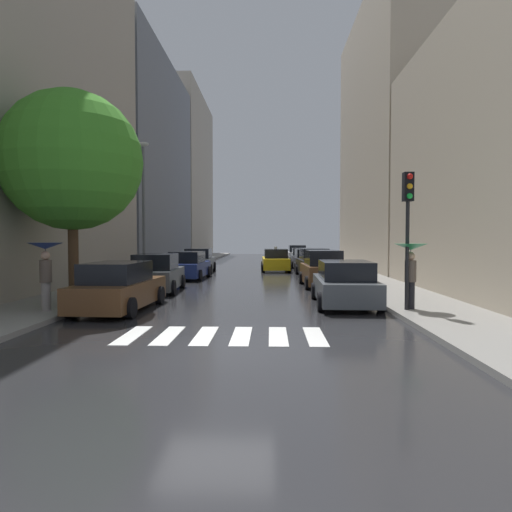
# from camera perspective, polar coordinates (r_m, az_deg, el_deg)

# --- Properties ---
(ground_plane) EXTENTS (28.00, 72.00, 0.04)m
(ground_plane) POSITION_cam_1_polar(r_m,az_deg,el_deg) (33.77, -0.18, -1.87)
(ground_plane) COLOR #252527
(sidewalk_left) EXTENTS (3.00, 72.00, 0.15)m
(sidewalk_left) POSITION_cam_1_polar(r_m,az_deg,el_deg) (34.60, -11.00, -1.66)
(sidewalk_left) COLOR gray
(sidewalk_left) RESTS_ON ground
(sidewalk_right) EXTENTS (3.00, 72.00, 0.15)m
(sidewalk_right) POSITION_cam_1_polar(r_m,az_deg,el_deg) (34.17, 10.79, -1.70)
(sidewalk_right) COLOR gray
(sidewalk_right) RESTS_ON ground
(crosswalk_stripes) EXTENTS (4.95, 2.20, 0.01)m
(crosswalk_stripes) POSITION_cam_1_polar(r_m,az_deg,el_deg) (11.37, -4.14, -9.91)
(crosswalk_stripes) COLOR silver
(crosswalk_stripes) RESTS_ON ground
(building_left_mid) EXTENTS (6.00, 20.88, 18.61)m
(building_left_mid) POSITION_cam_1_polar(r_m,az_deg,el_deg) (44.26, -14.46, 11.14)
(building_left_mid) COLOR slate
(building_left_mid) RESTS_ON ground
(building_left_far) EXTENTS (6.00, 19.73, 21.71)m
(building_left_far) POSITION_cam_1_polar(r_m,az_deg,el_deg) (64.55, -9.22, 9.73)
(building_left_far) COLOR #9E9384
(building_left_far) RESTS_ON ground
(building_right_mid) EXTENTS (6.00, 18.37, 20.08)m
(building_right_mid) POSITION_cam_1_polar(r_m,az_deg,el_deg) (37.97, 17.28, 13.74)
(building_right_mid) COLOR #B2A38C
(building_right_mid) RESTS_ON ground
(parked_car_left_nearest) EXTENTS (2.22, 4.74, 1.61)m
(parked_car_left_nearest) POSITION_cam_1_polar(r_m,az_deg,el_deg) (15.80, -16.79, -3.82)
(parked_car_left_nearest) COLOR brown
(parked_car_left_nearest) RESTS_ON ground
(parked_car_left_second) EXTENTS (2.24, 4.23, 1.70)m
(parked_car_left_second) POSITION_cam_1_polar(r_m,az_deg,el_deg) (20.95, -12.32, -2.21)
(parked_car_left_second) COLOR #474C51
(parked_car_left_second) RESTS_ON ground
(parked_car_left_third) EXTENTS (2.28, 4.44, 1.62)m
(parked_car_left_third) POSITION_cam_1_polar(r_m,az_deg,el_deg) (27.23, -8.50, -1.24)
(parked_car_left_third) COLOR navy
(parked_car_left_third) RESTS_ON ground
(parked_car_left_fourth) EXTENTS (2.25, 4.85, 1.67)m
(parked_car_left_fourth) POSITION_cam_1_polar(r_m,az_deg,el_deg) (32.64, -7.14, -0.62)
(parked_car_left_fourth) COLOR #474C51
(parked_car_left_fourth) RESTS_ON ground
(parked_car_right_nearest) EXTENTS (2.26, 4.74, 1.59)m
(parked_car_right_nearest) POSITION_cam_1_polar(r_m,az_deg,el_deg) (16.66, 11.03, -3.49)
(parked_car_right_nearest) COLOR #474C51
(parked_car_right_nearest) RESTS_ON ground
(parked_car_right_second) EXTENTS (2.14, 4.20, 1.81)m
(parked_car_right_second) POSITION_cam_1_polar(r_m,az_deg,el_deg) (22.78, 8.33, -1.72)
(parked_car_right_second) COLOR brown
(parked_car_right_second) RESTS_ON ground
(parked_car_right_third) EXTENTS (2.13, 4.62, 1.77)m
(parked_car_right_third) POSITION_cam_1_polar(r_m,az_deg,el_deg) (28.89, 7.20, -0.91)
(parked_car_right_third) COLOR black
(parked_car_right_third) RESTS_ON ground
(parked_car_right_fourth) EXTENTS (2.25, 4.75, 1.59)m
(parked_car_right_fourth) POSITION_cam_1_polar(r_m,az_deg,el_deg) (34.62, 6.40, -0.51)
(parked_car_right_fourth) COLOR black
(parked_car_right_fourth) RESTS_ON ground
(parked_car_right_fifth) EXTENTS (2.15, 4.40, 1.53)m
(parked_car_right_fifth) POSITION_cam_1_polar(r_m,az_deg,el_deg) (40.67, 5.76, -0.14)
(parked_car_right_fifth) COLOR #474C51
(parked_car_right_fifth) RESTS_ON ground
(parked_car_right_sixth) EXTENTS (2.06, 4.31, 1.70)m
(parked_car_right_sixth) POSITION_cam_1_polar(r_m,az_deg,el_deg) (46.32, 5.14, 0.24)
(parked_car_right_sixth) COLOR silver
(parked_car_right_sixth) RESTS_ON ground
(taxi_midroad) EXTENTS (2.19, 4.62, 1.81)m
(taxi_midroad) POSITION_cam_1_polar(r_m,az_deg,el_deg) (33.30, 2.45, -0.58)
(taxi_midroad) COLOR yellow
(taxi_midroad) RESTS_ON ground
(pedestrian_near_tree) EXTENTS (1.04, 1.04, 2.07)m
(pedestrian_near_tree) POSITION_cam_1_polar(r_m,az_deg,el_deg) (15.26, 18.76, -0.62)
(pedestrian_near_tree) COLOR black
(pedestrian_near_tree) RESTS_ON sidewalk_right
(pedestrian_by_kerb) EXTENTS (1.05, 1.05, 2.11)m
(pedestrian_by_kerb) POSITION_cam_1_polar(r_m,az_deg,el_deg) (15.56, -24.83, -0.55)
(pedestrian_by_kerb) COLOR gray
(pedestrian_by_kerb) RESTS_ON sidewalk_left
(street_tree_left) EXTENTS (4.99, 4.99, 7.53)m
(street_tree_left) POSITION_cam_1_polar(r_m,az_deg,el_deg) (17.95, -22.03, 10.96)
(street_tree_left) COLOR #513823
(street_tree_left) RESTS_ON sidewalk_left
(traffic_light_right_corner) EXTENTS (0.30, 0.42, 4.30)m
(traffic_light_right_corner) POSITION_cam_1_polar(r_m,az_deg,el_deg) (15.04, 18.47, 5.51)
(traffic_light_right_corner) COLOR black
(traffic_light_right_corner) RESTS_ON sidewalk_right
(lamp_post_left) EXTENTS (0.60, 0.28, 7.33)m
(lamp_post_left) POSITION_cam_1_polar(r_m,az_deg,el_deg) (25.01, -13.86, 6.65)
(lamp_post_left) COLOR #595B60
(lamp_post_left) RESTS_ON sidewalk_left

